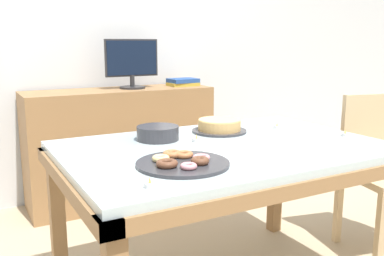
# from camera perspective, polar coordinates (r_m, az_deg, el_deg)

# --- Properties ---
(wall_back) EXTENTS (8.00, 0.10, 2.60)m
(wall_back) POSITION_cam_1_polar(r_m,az_deg,el_deg) (3.61, -11.49, 11.94)
(wall_back) COLOR silver
(wall_back) RESTS_ON ground
(dining_table) EXTENTS (1.54, 1.04, 0.77)m
(dining_table) POSITION_cam_1_polar(r_m,az_deg,el_deg) (2.06, 4.35, -4.71)
(dining_table) COLOR silver
(dining_table) RESTS_ON ground
(chair) EXTENTS (0.50, 0.50, 0.94)m
(chair) POSITION_cam_1_polar(r_m,az_deg,el_deg) (2.82, 23.81, -4.52)
(chair) COLOR #D1B284
(chair) RESTS_ON ground
(sideboard) EXTENTS (1.44, 0.44, 0.90)m
(sideboard) POSITION_cam_1_polar(r_m,az_deg,el_deg) (3.42, -9.43, -2.36)
(sideboard) COLOR olive
(sideboard) RESTS_ON ground
(computer_monitor) EXTENTS (0.42, 0.20, 0.38)m
(computer_monitor) POSITION_cam_1_polar(r_m,az_deg,el_deg) (3.36, -8.02, 8.46)
(computer_monitor) COLOR #262628
(computer_monitor) RESTS_ON sideboard
(book_stack) EXTENTS (0.24, 0.18, 0.06)m
(book_stack) POSITION_cam_1_polar(r_m,az_deg,el_deg) (3.56, -1.22, 6.14)
(book_stack) COLOR #B29933
(book_stack) RESTS_ON sideboard
(cake_chocolate_round) EXTENTS (0.30, 0.30, 0.07)m
(cake_chocolate_round) POSITION_cam_1_polar(r_m,az_deg,el_deg) (2.32, 3.67, 0.24)
(cake_chocolate_round) COLOR #333338
(cake_chocolate_round) RESTS_ON dining_table
(pastry_platter) EXTENTS (0.37, 0.37, 0.04)m
(pastry_platter) POSITION_cam_1_polar(r_m,az_deg,el_deg) (1.69, -1.35, -4.56)
(pastry_platter) COLOR #333338
(pastry_platter) RESTS_ON dining_table
(plate_stack) EXTENTS (0.21, 0.21, 0.07)m
(plate_stack) POSITION_cam_1_polar(r_m,az_deg,el_deg) (2.13, -4.58, -0.67)
(plate_stack) COLOR #333338
(plate_stack) RESTS_ON dining_table
(tealight_centre) EXTENTS (0.04, 0.04, 0.04)m
(tealight_centre) POSITION_cam_1_polar(r_m,az_deg,el_deg) (2.35, 19.73, -0.81)
(tealight_centre) COLOR silver
(tealight_centre) RESTS_ON dining_table
(tealight_right_edge) EXTENTS (0.04, 0.04, 0.04)m
(tealight_right_edge) POSITION_cam_1_polar(r_m,az_deg,el_deg) (2.46, 11.26, 0.16)
(tealight_right_edge) COLOR silver
(tealight_right_edge) RESTS_ON dining_table
(tealight_near_cakes) EXTENTS (0.04, 0.04, 0.04)m
(tealight_near_cakes) POSITION_cam_1_polar(r_m,az_deg,el_deg) (2.09, 0.59, -1.57)
(tealight_near_cakes) COLOR silver
(tealight_near_cakes) RESTS_ON dining_table
(tealight_near_front) EXTENTS (0.04, 0.04, 0.04)m
(tealight_near_front) POSITION_cam_1_polar(r_m,az_deg,el_deg) (1.45, -5.64, -7.52)
(tealight_near_front) COLOR silver
(tealight_near_front) RESTS_ON dining_table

